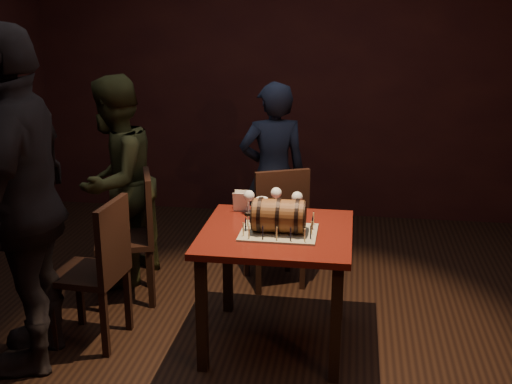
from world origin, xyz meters
TOP-DOWN VIEW (x-y plane):
  - room_shell at (0.00, 0.00)m, footprint 5.04×5.04m
  - pub_table at (0.19, -0.07)m, footprint 0.90×0.90m
  - cake_board at (0.21, -0.11)m, footprint 0.45×0.35m
  - barrel_cake at (0.20, -0.11)m, footprint 0.36×0.21m
  - birthday_candles at (0.21, -0.11)m, footprint 0.40×0.30m
  - wine_glass_left at (-0.03, 0.21)m, footprint 0.07×0.07m
  - wine_glass_mid at (0.14, 0.30)m, footprint 0.07×0.07m
  - wine_glass_right at (0.28, 0.23)m, footprint 0.07×0.07m
  - pint_of_ale at (0.07, 0.10)m, footprint 0.07×0.07m
  - menu_card at (-0.09, 0.26)m, footprint 0.10×0.05m
  - chair_back at (0.10, 0.75)m, footprint 0.53×0.53m
  - chair_left_rear at (-0.87, 0.40)m, footprint 0.51×0.51m
  - chair_left_front at (-0.88, -0.22)m, footprint 0.43×0.43m
  - person_back at (-0.00, 1.23)m, footprint 0.62×0.51m
  - person_left_rear at (-1.11, 0.68)m, footprint 0.72×0.86m
  - person_left_front at (-1.19, -0.48)m, footprint 0.67×1.22m

SIDE VIEW (x-z plane):
  - chair_back at x=0.10m, z-range 0.06..0.99m
  - chair_left_rear at x=-0.87m, z-range 0.06..0.99m
  - chair_left_front at x=-0.88m, z-range 0.06..0.99m
  - pub_table at x=0.19m, z-range 0.27..1.02m
  - person_back at x=0.00m, z-range 0.00..1.48m
  - cake_board at x=0.21m, z-range 0.75..0.76m
  - person_left_rear at x=-1.11m, z-range 0.00..1.57m
  - birthday_candles at x=0.21m, z-range 0.76..0.85m
  - menu_card at x=-0.09m, z-range 0.75..0.88m
  - pint_of_ale at x=0.07m, z-range 0.75..0.90m
  - barrel_cake at x=0.20m, z-range 0.75..0.97m
  - wine_glass_mid at x=0.14m, z-range 0.79..0.95m
  - wine_glass_left at x=-0.03m, z-range 0.79..0.95m
  - wine_glass_right at x=0.28m, z-range 0.79..0.95m
  - person_left_front at x=-1.19m, z-range 0.00..1.98m
  - room_shell at x=0.00m, z-range 0.00..2.80m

